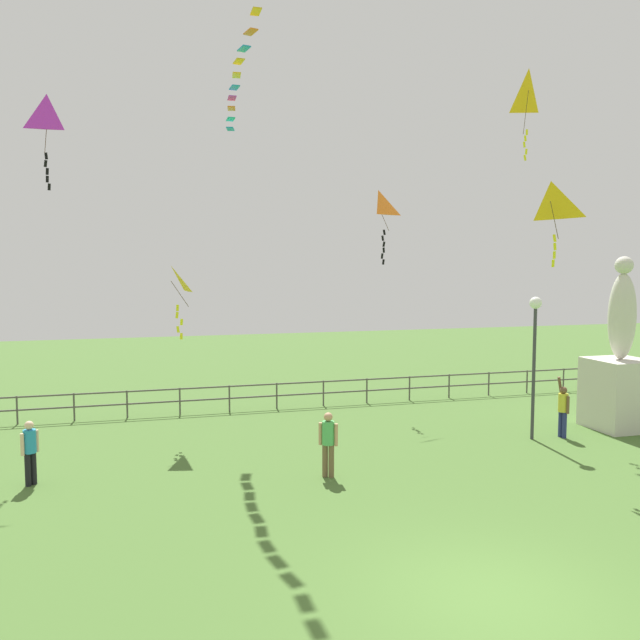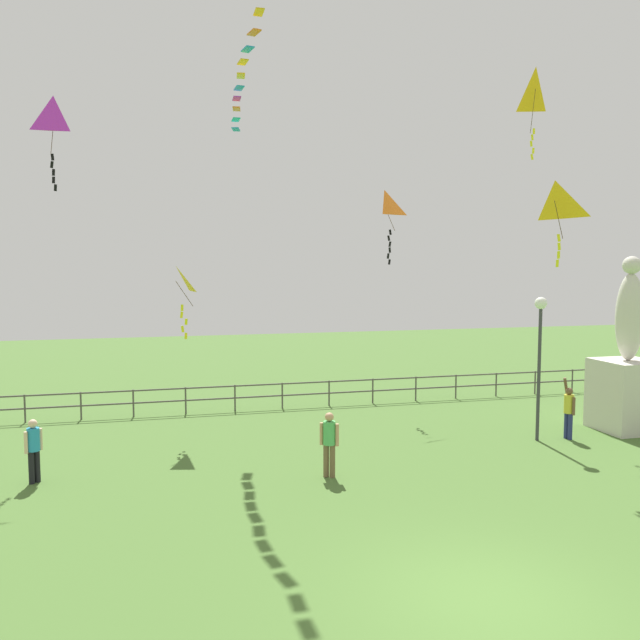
# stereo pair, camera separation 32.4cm
# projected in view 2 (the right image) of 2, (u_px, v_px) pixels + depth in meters

# --- Properties ---
(ground_plane) EXTENTS (80.00, 80.00, 0.00)m
(ground_plane) POSITION_uv_depth(u_px,v_px,m) (485.00, 600.00, 9.81)
(ground_plane) COLOR #476B2D
(statue_monument) EXTENTS (1.78, 1.78, 5.53)m
(statue_monument) POSITION_uv_depth(u_px,v_px,m) (627.00, 377.00, 19.94)
(statue_monument) COLOR beige
(statue_monument) RESTS_ON ground_plane
(lamppost) EXTENTS (0.36, 0.36, 4.31)m
(lamppost) POSITION_uv_depth(u_px,v_px,m) (540.00, 336.00, 18.61)
(lamppost) COLOR #38383D
(lamppost) RESTS_ON ground_plane
(person_0) EXTENTS (0.29, 0.49, 1.84)m
(person_0) POSITION_uv_depth(u_px,v_px,m) (569.00, 409.00, 18.96)
(person_0) COLOR navy
(person_0) RESTS_ON ground_plane
(person_1) EXTENTS (0.37, 0.35, 1.55)m
(person_1) POSITION_uv_depth(u_px,v_px,m) (34.00, 446.00, 15.07)
(person_1) COLOR black
(person_1) RESTS_ON ground_plane
(person_2) EXTENTS (0.43, 0.30, 1.62)m
(person_2) POSITION_uv_depth(u_px,v_px,m) (329.00, 440.00, 15.50)
(person_2) COLOR brown
(person_2) RESTS_ON ground_plane
(kite_0) EXTENTS (0.80, 1.03, 2.74)m
(kite_0) POSITION_uv_depth(u_px,v_px,m) (54.00, 122.00, 18.61)
(kite_0) COLOR #B22DB2
(kite_1) EXTENTS (0.84, 0.84, 3.02)m
(kite_1) POSITION_uv_depth(u_px,v_px,m) (535.00, 92.00, 21.26)
(kite_1) COLOR yellow
(kite_2) EXTENTS (0.75, 1.20, 2.19)m
(kite_2) POSITION_uv_depth(u_px,v_px,m) (555.00, 203.00, 16.16)
(kite_2) COLOR yellow
(kite_3) EXTENTS (0.84, 1.11, 2.20)m
(kite_3) POSITION_uv_depth(u_px,v_px,m) (176.00, 284.00, 19.24)
(kite_3) COLOR yellow
(kite_5) EXTENTS (0.97, 1.05, 2.70)m
(kite_5) POSITION_uv_depth(u_px,v_px,m) (385.00, 209.00, 23.48)
(kite_5) COLOR orange
(waterfront_railing) EXTENTS (36.04, 0.06, 0.95)m
(waterfront_railing) POSITION_uv_depth(u_px,v_px,m) (286.00, 391.00, 23.18)
(waterfront_railing) COLOR #4C4742
(waterfront_railing) RESTS_ON ground_plane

